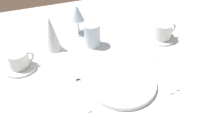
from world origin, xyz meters
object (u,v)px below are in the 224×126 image
object	(u,v)px
dinner_plate	(123,84)
spoon_soup	(162,68)
napkin_folded	(51,33)
wine_glass_left	(77,15)
fork_outer	(82,90)
drink_tumbler	(92,36)
coffee_cup_left	(19,59)
coffee_cup_right	(163,30)
dinner_knife	(159,75)

from	to	relation	value
dinner_plate	spoon_soup	size ratio (longest dim) A/B	1.15
napkin_folded	spoon_soup	bearing A→B (deg)	-35.86
spoon_soup	wine_glass_left	size ratio (longest dim) A/B	1.47
fork_outer	spoon_soup	size ratio (longest dim) A/B	0.93
dinner_plate	drink_tumbler	xyz separation A→B (m)	(-0.03, 0.30, 0.04)
dinner_plate	fork_outer	bearing A→B (deg)	168.49
fork_outer	wine_glass_left	world-z (taller)	wine_glass_left
coffee_cup_left	coffee_cup_right	xyz separation A→B (m)	(0.64, -0.01, 0.00)
dinner_knife	coffee_cup_left	distance (m)	0.56
fork_outer	wine_glass_left	distance (m)	0.41
fork_outer	napkin_folded	distance (m)	0.31
coffee_cup_left	drink_tumbler	world-z (taller)	drink_tumbler
wine_glass_left	napkin_folded	xyz separation A→B (m)	(-0.14, -0.09, -0.02)
coffee_cup_left	napkin_folded	size ratio (longest dim) A/B	0.64
wine_glass_left	drink_tumbler	xyz separation A→B (m)	(0.04, -0.12, -0.05)
coffee_cup_right	fork_outer	bearing A→B (deg)	-154.93
dinner_knife	wine_glass_left	size ratio (longest dim) A/B	1.52
dinner_plate	coffee_cup_left	xyz separation A→B (m)	(-0.35, 0.24, 0.03)
fork_outer	dinner_knife	bearing A→B (deg)	-4.42
napkin_folded	wine_glass_left	bearing A→B (deg)	33.49
dinner_knife	fork_outer	bearing A→B (deg)	175.58
wine_glass_left	drink_tumbler	size ratio (longest dim) A/B	1.38
fork_outer	coffee_cup_right	distance (m)	0.48
wine_glass_left	fork_outer	bearing A→B (deg)	-102.43
dinner_plate	drink_tumbler	distance (m)	0.30
wine_glass_left	napkin_folded	world-z (taller)	napkin_folded
fork_outer	dinner_knife	distance (m)	0.31
coffee_cup_right	dinner_knife	bearing A→B (deg)	-120.12
dinner_knife	napkin_folded	distance (m)	0.48
spoon_soup	wine_glass_left	xyz separation A→B (m)	(-0.25, 0.37, 0.10)
dinner_knife	spoon_soup	distance (m)	0.05
dinner_plate	spoon_soup	distance (m)	0.19
fork_outer	drink_tumbler	world-z (taller)	drink_tumbler
fork_outer	napkin_folded	bearing A→B (deg)	99.94
dinner_knife	coffee_cup_right	xyz separation A→B (m)	(0.13, 0.23, 0.04)
dinner_plate	napkin_folded	xyz separation A→B (m)	(-0.20, 0.32, 0.07)
coffee_cup_left	dinner_plate	bearing A→B (deg)	-34.40
coffee_cup_left	wine_glass_left	bearing A→B (deg)	31.60
coffee_cup_left	wine_glass_left	distance (m)	0.34
coffee_cup_left	coffee_cup_right	world-z (taller)	coffee_cup_right
dinner_plate	coffee_cup_right	size ratio (longest dim) A/B	2.20
spoon_soup	dinner_plate	bearing A→B (deg)	-167.21
dinner_knife	coffee_cup_right	bearing A→B (deg)	59.88
wine_glass_left	drink_tumbler	world-z (taller)	wine_glass_left
coffee_cup_right	drink_tumbler	bearing A→B (deg)	168.88
spoon_soup	drink_tumbler	size ratio (longest dim) A/B	2.03
spoon_soup	coffee_cup_right	xyz separation A→B (m)	(0.10, 0.19, 0.04)
dinner_plate	dinner_knife	world-z (taller)	dinner_plate
dinner_plate	napkin_folded	bearing A→B (deg)	121.79
coffee_cup_right	napkin_folded	bearing A→B (deg)	169.53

